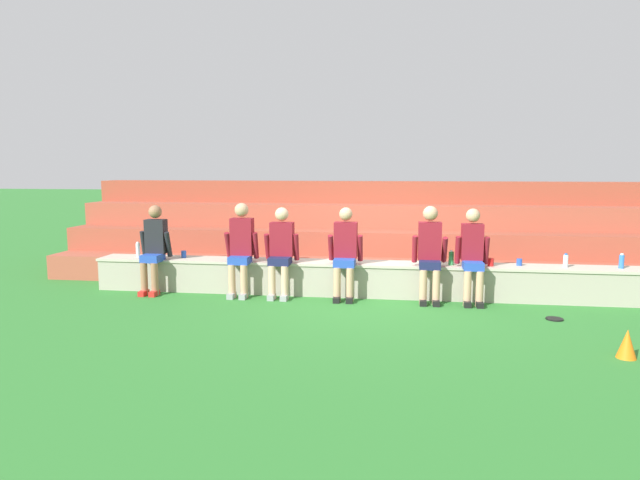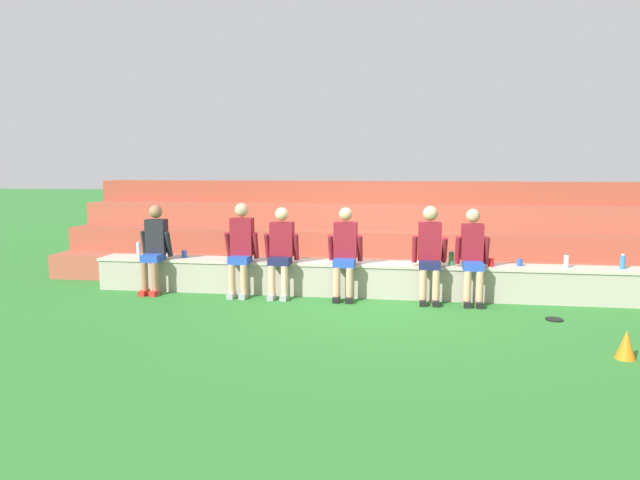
% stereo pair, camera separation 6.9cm
% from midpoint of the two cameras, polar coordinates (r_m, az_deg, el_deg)
% --- Properties ---
extents(ground_plane, '(80.00, 80.00, 0.00)m').
position_cam_midpoint_polar(ground_plane, '(8.57, 5.45, -6.13)').
color(ground_plane, '#2D752D').
extents(stone_seating_wall, '(9.04, 0.56, 0.53)m').
position_cam_midpoint_polar(stone_seating_wall, '(8.76, 5.57, -3.95)').
color(stone_seating_wall, '#A8A08E').
rests_on(stone_seating_wall, ground).
extents(brick_bleachers, '(11.78, 2.64, 1.74)m').
position_cam_midpoint_polar(brick_bleachers, '(10.74, 6.18, 0.18)').
color(brick_bleachers, '#A54F3A').
rests_on(brick_bleachers, ground).
extents(person_far_left, '(0.50, 0.56, 1.42)m').
position_cam_midpoint_polar(person_far_left, '(9.26, -16.60, -0.62)').
color(person_far_left, '#996B4C').
rests_on(person_far_left, ground).
extents(person_left_of_center, '(0.53, 0.53, 1.47)m').
position_cam_midpoint_polar(person_left_of_center, '(8.75, -7.99, -0.61)').
color(person_left_of_center, tan).
rests_on(person_left_of_center, ground).
extents(person_center, '(0.54, 0.56, 1.40)m').
position_cam_midpoint_polar(person_center, '(8.61, -3.85, -0.93)').
color(person_center, '#DBAD89').
rests_on(person_center, ground).
extents(person_right_of_center, '(0.54, 0.56, 1.41)m').
position_cam_midpoint_polar(person_right_of_center, '(8.44, 2.84, -1.08)').
color(person_right_of_center, tan).
rests_on(person_right_of_center, ground).
extents(person_far_right, '(0.52, 0.55, 1.45)m').
position_cam_midpoint_polar(person_far_right, '(8.41, 11.56, -1.09)').
color(person_far_right, tan).
rests_on(person_far_right, ground).
extents(person_rightmost_edge, '(0.50, 0.59, 1.41)m').
position_cam_midpoint_polar(person_rightmost_edge, '(8.49, 15.80, -1.34)').
color(person_rightmost_edge, tan).
rests_on(person_rightmost_edge, ground).
extents(water_bottle_center_gap, '(0.07, 0.07, 0.21)m').
position_cam_midpoint_polar(water_bottle_center_gap, '(9.04, 24.41, -2.01)').
color(water_bottle_center_gap, silver).
rests_on(water_bottle_center_gap, stone_seating_wall).
extents(water_bottle_mid_left, '(0.07, 0.07, 0.26)m').
position_cam_midpoint_polar(water_bottle_mid_left, '(9.67, -18.12, -0.97)').
color(water_bottle_mid_left, silver).
rests_on(water_bottle_mid_left, stone_seating_wall).
extents(water_bottle_mid_right, '(0.08, 0.08, 0.23)m').
position_cam_midpoint_polar(water_bottle_mid_right, '(8.67, 13.70, -1.86)').
color(water_bottle_mid_right, green).
rests_on(water_bottle_mid_right, stone_seating_wall).
extents(water_bottle_near_right, '(0.07, 0.07, 0.22)m').
position_cam_midpoint_polar(water_bottle_near_right, '(9.31, 29.10, -1.99)').
color(water_bottle_near_right, blue).
rests_on(water_bottle_near_right, stone_seating_wall).
extents(plastic_cup_middle, '(0.09, 0.09, 0.12)m').
position_cam_midpoint_polar(plastic_cup_middle, '(8.74, 17.54, -2.23)').
color(plastic_cup_middle, red).
rests_on(plastic_cup_middle, stone_seating_wall).
extents(plastic_cup_right_end, '(0.08, 0.08, 0.12)m').
position_cam_midpoint_polar(plastic_cup_right_end, '(9.42, -13.72, -1.43)').
color(plastic_cup_right_end, blue).
rests_on(plastic_cup_right_end, stone_seating_wall).
extents(plastic_cup_left_end, '(0.08, 0.08, 0.11)m').
position_cam_midpoint_polar(plastic_cup_left_end, '(8.94, 20.24, -2.20)').
color(plastic_cup_left_end, blue).
rests_on(plastic_cup_left_end, stone_seating_wall).
extents(frisbee, '(0.23, 0.23, 0.02)m').
position_cam_midpoint_polar(frisbee, '(8.04, 23.40, -7.58)').
color(frisbee, black).
rests_on(frisbee, ground).
extents(sports_cone, '(0.20, 0.20, 0.31)m').
position_cam_midpoint_polar(sports_cone, '(6.76, 29.46, -9.44)').
color(sports_cone, orange).
rests_on(sports_cone, ground).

